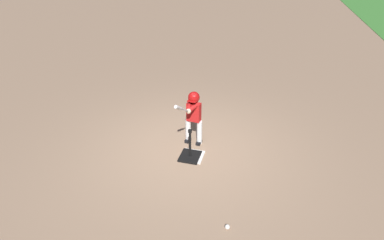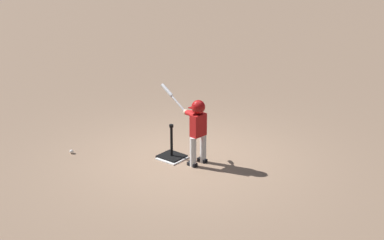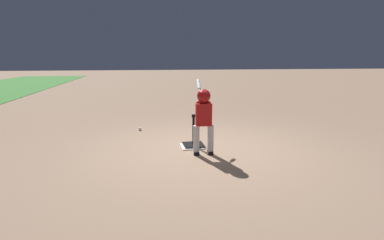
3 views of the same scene
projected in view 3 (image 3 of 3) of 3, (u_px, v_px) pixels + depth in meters
ground_plane at (202, 150)px, 5.69m from camera, size 90.00×90.00×0.00m
home_plate at (192, 146)px, 5.88m from camera, size 0.44×0.44×0.02m
batting_tee at (194, 142)px, 5.91m from camera, size 0.44×0.39×0.64m
batter_child at (203, 113)px, 5.29m from camera, size 1.03×0.38×1.30m
baseball at (140, 129)px, 7.24m from camera, size 0.07×0.07×0.07m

